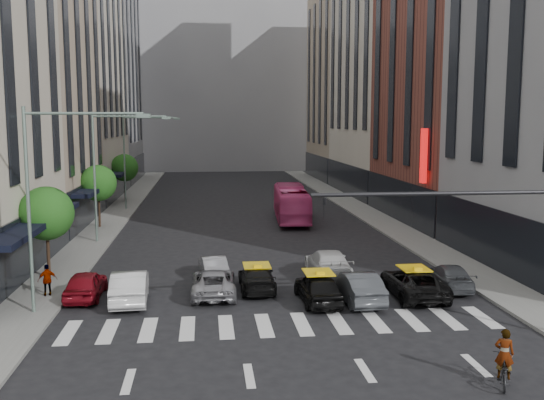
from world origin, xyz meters
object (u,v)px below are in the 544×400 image
object	(u,v)px
streetlamp_mid	(108,159)
taxi_center	(318,288)
car_red	(86,284)
car_white_front	(130,286)
streetlamp_near	(50,182)
streetlamp_far	(134,149)
motorcycle	(503,371)
bus	(291,203)
pedestrian_far	(47,280)
taxi_left	(257,278)

from	to	relation	value
streetlamp_mid	taxi_center	world-z (taller)	streetlamp_mid
taxi_center	car_red	bearing A→B (deg)	-12.52
streetlamp_mid	car_white_front	xyz separation A→B (m)	(3.04, -14.47, -5.14)
streetlamp_near	taxi_center	world-z (taller)	streetlamp_near
streetlamp_near	streetlamp_far	world-z (taller)	same
streetlamp_near	taxi_center	xyz separation A→B (m)	(11.89, 0.40, -5.18)
motorcycle	car_red	bearing A→B (deg)	-12.79
streetlamp_near	motorcycle	size ratio (longest dim) A/B	4.91
bus	motorcycle	xyz separation A→B (m)	(2.16, -33.34, -1.02)
car_red	pedestrian_far	distance (m)	1.83
taxi_left	motorcycle	distance (m)	13.92
streetlamp_far	car_white_front	distance (m)	31.05
streetlamp_mid	car_white_front	bearing A→B (deg)	-78.12
streetlamp_near	pedestrian_far	xyz separation A→B (m)	(-0.97, 2.52, -4.98)
streetlamp_near	car_red	bearing A→B (deg)	70.43
streetlamp_mid	streetlamp_near	bearing A→B (deg)	-90.00
car_red	car_white_front	size ratio (longest dim) A/B	0.86
streetlamp_far	car_red	bearing A→B (deg)	-88.37
streetlamp_far	motorcycle	world-z (taller)	streetlamp_far
streetlamp_far	bus	distance (m)	16.65
streetlamp_mid	streetlamp_far	world-z (taller)	same
streetlamp_mid	streetlamp_far	size ratio (longest dim) A/B	1.00
car_red	taxi_left	world-z (taller)	car_red
streetlamp_mid	car_red	size ratio (longest dim) A/B	2.24
streetlamp_far	car_red	distance (m)	30.10
streetlamp_far	taxi_left	distance (m)	30.99
car_white_front	taxi_center	bearing A→B (deg)	169.35
streetlamp_near	car_white_front	xyz separation A→B (m)	(3.04, 1.53, -5.14)
streetlamp_far	bus	world-z (taller)	streetlamp_far
car_white_front	streetlamp_far	bearing A→B (deg)	-87.63
streetlamp_far	car_red	size ratio (longest dim) A/B	2.24
taxi_center	pedestrian_far	size ratio (longest dim) A/B	2.77
pedestrian_far	taxi_center	bearing A→B (deg)	151.45
car_white_front	taxi_center	world-z (taller)	car_white_front
taxi_center	taxi_left	bearing A→B (deg)	-45.14
car_red	taxi_left	xyz separation A→B (m)	(8.36, 0.51, -0.06)
motorcycle	streetlamp_near	bearing A→B (deg)	-5.36
taxi_center	bus	world-z (taller)	bus
streetlamp_far	car_white_front	world-z (taller)	streetlamp_far
motorcycle	streetlamp_far	bearing A→B (deg)	-44.38
car_white_front	pedestrian_far	size ratio (longest dim) A/B	3.02
streetlamp_far	motorcycle	size ratio (longest dim) A/B	4.91
car_red	taxi_center	bearing A→B (deg)	170.58
streetlamp_near	streetlamp_mid	size ratio (longest dim) A/B	1.00
streetlamp_far	taxi_left	size ratio (longest dim) A/B	2.08
car_red	taxi_left	distance (m)	8.37
car_red	pedestrian_far	bearing A→B (deg)	-3.79
taxi_left	streetlamp_near	bearing A→B (deg)	17.97
streetlamp_mid	pedestrian_far	xyz separation A→B (m)	(-0.97, -13.48, -4.98)
car_white_front	pedestrian_far	bearing A→B (deg)	-17.08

